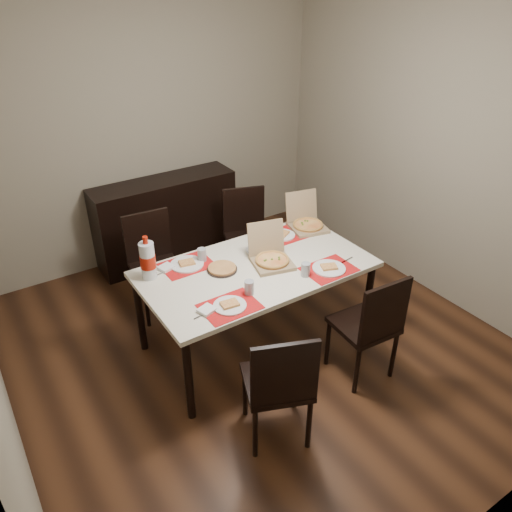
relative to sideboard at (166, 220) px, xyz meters
name	(u,v)px	position (x,y,z in m)	size (l,w,h in m)	color
ground	(258,346)	(0.00, -1.78, -0.46)	(3.80, 4.00, 0.02)	#432514
room_walls	(226,132)	(0.00, -1.35, 1.28)	(3.84, 4.02, 2.62)	gray
sideboard	(166,220)	(0.00, 0.00, 0.00)	(1.50, 0.40, 0.90)	black
dining_table	(256,274)	(0.02, -1.73, 0.23)	(1.80, 1.00, 0.75)	beige
chair_near_left	(279,383)	(-0.42, -2.66, 0.06)	(0.55, 0.55, 0.93)	black
chair_near_right	(371,324)	(0.50, -2.54, 0.06)	(0.45, 0.45, 0.93)	black
chair_far_left	(154,259)	(-0.47, -0.79, 0.06)	(0.45, 0.45, 0.93)	black
chair_far_right	(246,231)	(0.51, -0.79, 0.06)	(0.53, 0.53, 0.93)	black
setting_near_left	(232,301)	(-0.39, -2.05, 0.32)	(0.51, 0.30, 0.11)	red
setting_near_right	(323,269)	(0.42, -2.06, 0.32)	(0.53, 0.30, 0.11)	red
setting_far_left	(188,262)	(-0.41, -1.40, 0.32)	(0.48, 0.30, 0.11)	red
setting_far_right	(278,235)	(0.44, -1.42, 0.32)	(0.43, 0.30, 0.11)	red
napkin_loose	(264,262)	(0.10, -1.70, 0.31)	(0.12, 0.11, 0.02)	white
pizza_box_center	(271,257)	(0.15, -1.74, 0.35)	(0.37, 0.40, 0.30)	#907653
pizza_box_right	(306,222)	(0.76, -1.41, 0.35)	(0.36, 0.39, 0.30)	#907653
faina_plate	(222,269)	(-0.23, -1.62, 0.31)	(0.24, 0.24, 0.03)	black
dip_bowl	(253,251)	(0.12, -1.53, 0.32)	(0.13, 0.13, 0.03)	white
soda_bottle	(148,260)	(-0.74, -1.41, 0.45)	(0.12, 0.12, 0.35)	silver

